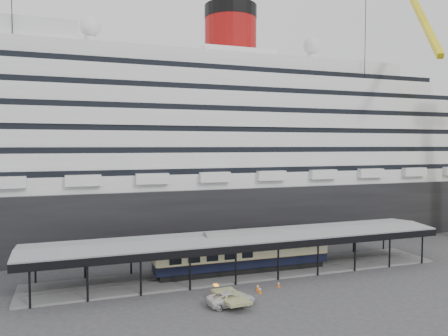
{
  "coord_description": "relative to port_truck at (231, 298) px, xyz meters",
  "views": [
    {
      "loc": [
        -21.87,
        -48.17,
        17.1
      ],
      "look_at": [
        -1.89,
        8.0,
        13.97
      ],
      "focal_mm": 35.0,
      "sensor_mm": 36.0,
      "label": 1
    }
  ],
  "objects": [
    {
      "name": "ground",
      "position": [
        5.83,
        5.28,
        -0.73
      ],
      "size": [
        200.0,
        200.0,
        0.0
      ],
      "primitive_type": "plane",
      "color": "#343436",
      "rests_on": "ground"
    },
    {
      "name": "cruise_ship",
      "position": [
        5.87,
        37.28,
        17.62
      ],
      "size": [
        130.0,
        30.0,
        43.9
      ],
      "color": "black",
      "rests_on": "ground"
    },
    {
      "name": "platform_canopy",
      "position": [
        5.83,
        10.28,
        1.64
      ],
      "size": [
        56.0,
        9.18,
        5.3
      ],
      "color": "slate",
      "rests_on": "ground"
    },
    {
      "name": "port_truck",
      "position": [
        0.0,
        0.0,
        0.0
      ],
      "size": [
        5.39,
        2.78,
        1.45
      ],
      "primitive_type": "imported",
      "rotation": [
        0.0,
        0.0,
        1.64
      ],
      "color": "silver",
      "rests_on": "ground"
    },
    {
      "name": "pullman_carriage",
      "position": [
        5.55,
        10.28,
        2.1
      ],
      "size": [
        23.9,
        3.54,
        23.41
      ],
      "rotation": [
        0.0,
        0.0,
        -0.02
      ],
      "color": "black",
      "rests_on": "ground"
    },
    {
      "name": "traffic_cone_left",
      "position": [
        4.66,
        3.43,
        -0.33
      ],
      "size": [
        0.5,
        0.5,
        0.79
      ],
      "rotation": [
        0.0,
        0.0,
        -0.26
      ],
      "color": "orange",
      "rests_on": "ground"
    },
    {
      "name": "traffic_cone_mid",
      "position": [
        4.46,
        2.36,
        -0.31
      ],
      "size": [
        0.43,
        0.43,
        0.83
      ],
      "rotation": [
        0.0,
        0.0,
        -0.01
      ],
      "color": "orange",
      "rests_on": "ground"
    },
    {
      "name": "traffic_cone_right",
      "position": [
        7.5,
        3.65,
        -0.37
      ],
      "size": [
        0.41,
        0.41,
        0.71
      ],
      "rotation": [
        0.0,
        0.0,
        0.13
      ],
      "color": "#F6580D",
      "rests_on": "ground"
    }
  ]
}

